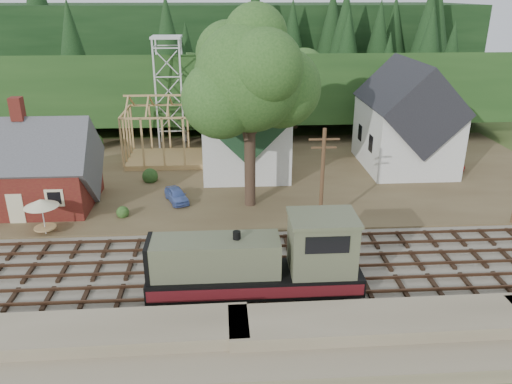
{
  "coord_description": "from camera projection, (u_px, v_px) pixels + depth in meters",
  "views": [
    {
      "loc": [
        0.06,
        -28.29,
        16.85
      ],
      "look_at": [
        2.24,
        6.0,
        3.0
      ],
      "focal_mm": 35.0,
      "sensor_mm": 36.0,
      "label": 1
    }
  ],
  "objects": [
    {
      "name": "car_red",
      "position": [
        445.0,
        164.0,
        49.71
      ],
      "size": [
        4.28,
        2.92,
        1.09
      ],
      "primitive_type": "imported",
      "rotation": [
        0.0,
        0.0,
        1.26
      ],
      "color": "#B7180E",
      "rests_on": "village_flat"
    },
    {
      "name": "ridge",
      "position": [
        224.0,
        96.0,
        86.17
      ],
      "size": [
        80.0,
        20.0,
        12.0
      ],
      "primitive_type": "cube",
      "color": "black",
      "rests_on": "ground"
    },
    {
      "name": "telegraph_pole_near",
      "position": [
        322.0,
        179.0,
        36.12
      ],
      "size": [
        2.2,
        0.28,
        8.0
      ],
      "color": "#4C331E",
      "rests_on": "ground"
    },
    {
      "name": "big_tree",
      "position": [
        252.0,
        85.0,
        38.12
      ],
      "size": [
        10.9,
        8.4,
        14.7
      ],
      "color": "#38281E",
      "rests_on": "village_flat"
    },
    {
      "name": "car_green",
      "position": [
        25.0,
        189.0,
        43.15
      ],
      "size": [
        4.14,
        2.84,
        1.29
      ],
      "primitive_type": "imported",
      "rotation": [
        0.0,
        0.0,
        1.15
      ],
      "color": "#8CB17A",
      "rests_on": "village_flat"
    },
    {
      "name": "railroad_bed",
      "position": [
        228.0,
        269.0,
        32.45
      ],
      "size": [
        64.0,
        11.0,
        0.16
      ],
      "primitive_type": "cube",
      "color": "#726B5B",
      "rests_on": "ground"
    },
    {
      "name": "church",
      "position": [
        245.0,
        119.0,
        48.88
      ],
      "size": [
        8.4,
        15.17,
        13.0
      ],
      "color": "silver",
      "rests_on": "village_flat"
    },
    {
      "name": "farmhouse",
      "position": [
        406.0,
        122.0,
        49.31
      ],
      "size": [
        8.4,
        10.8,
        10.6
      ],
      "color": "silver",
      "rests_on": "village_flat"
    },
    {
      "name": "car_blue",
      "position": [
        177.0,
        195.0,
        42.06
      ],
      "size": [
        2.57,
        3.72,
        1.18
      ],
      "primitive_type": "imported",
      "rotation": [
        0.0,
        0.0,
        0.38
      ],
      "color": "#5A76C2",
      "rests_on": "village_flat"
    },
    {
      "name": "embankment",
      "position": [
        229.0,
        359.0,
        24.61
      ],
      "size": [
        64.0,
        5.0,
        1.6
      ],
      "primitive_type": "cube",
      "color": "#7F7259",
      "rests_on": "ground"
    },
    {
      "name": "ground",
      "position": [
        228.0,
        270.0,
        32.48
      ],
      "size": [
        140.0,
        140.0,
        0.0
      ],
      "primitive_type": "plane",
      "color": "#384C1E",
      "rests_on": "ground"
    },
    {
      "name": "village_flat",
      "position": [
        226.0,
        174.0,
        49.09
      ],
      "size": [
        64.0,
        26.0,
        0.3
      ],
      "primitive_type": "cube",
      "color": "brown",
      "rests_on": "ground"
    },
    {
      "name": "patio_set",
      "position": [
        41.0,
        205.0,
        35.81
      ],
      "size": [
        2.45,
        2.45,
        2.73
      ],
      "color": "silver",
      "rests_on": "village_flat"
    },
    {
      "name": "locomotive",
      "position": [
        263.0,
        263.0,
        29.01
      ],
      "size": [
        12.29,
        3.07,
        4.91
      ],
      "color": "black",
      "rests_on": "railroad_bed"
    },
    {
      "name": "hillside",
      "position": [
        224.0,
        118.0,
        71.36
      ],
      "size": [
        70.0,
        28.96,
        12.74
      ],
      "primitive_type": "cube",
      "rotation": [
        -0.17,
        0.0,
        0.0
      ],
      "color": "#1E3F19",
      "rests_on": "ground"
    },
    {
      "name": "depot",
      "position": [
        28.0,
        172.0,
        40.52
      ],
      "size": [
        10.8,
        7.41,
        9.0
      ],
      "color": "#591416",
      "rests_on": "village_flat"
    },
    {
      "name": "timber_frame",
      "position": [
        166.0,
        134.0,
        51.27
      ],
      "size": [
        8.2,
        6.2,
        6.99
      ],
      "color": "tan",
      "rests_on": "village_flat"
    },
    {
      "name": "lattice_tower",
      "position": [
        168.0,
        59.0,
        54.3
      ],
      "size": [
        3.2,
        3.2,
        12.12
      ],
      "color": "silver",
      "rests_on": "village_flat"
    }
  ]
}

